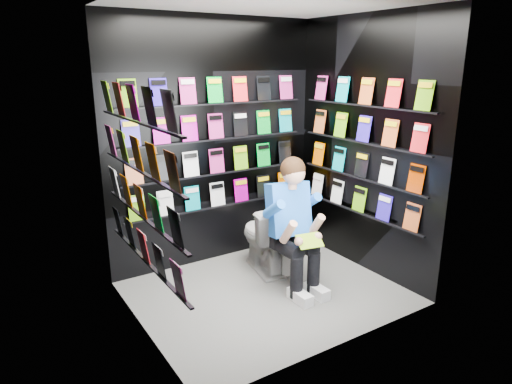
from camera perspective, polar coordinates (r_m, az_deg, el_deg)
floor at (r=4.49m, az=1.32°, el=-12.46°), size 2.40×2.40×0.00m
ceiling at (r=3.97m, az=1.58°, el=22.62°), size 2.40×2.40×0.00m
wall_back at (r=4.88m, az=-5.16°, el=6.03°), size 2.40×0.04×2.60m
wall_front at (r=3.28m, az=11.25°, el=0.79°), size 2.40×0.04×2.60m
wall_left at (r=3.53m, az=-14.96°, el=1.62°), size 0.04×2.00×2.60m
wall_right at (r=4.80m, az=13.46°, el=5.48°), size 0.04×2.00×2.60m
comics_back at (r=4.86m, az=-5.00°, el=6.04°), size 2.10×0.06×1.37m
comics_left at (r=3.53m, az=-14.50°, el=1.77°), size 0.06×1.70×1.37m
comics_right at (r=4.78m, az=13.22°, el=5.51°), size 0.06×1.70×1.37m
toilet at (r=4.80m, az=1.11°, el=-5.68°), size 0.56×0.82×0.73m
longbox at (r=4.94m, az=3.89°, el=-7.77°), size 0.35×0.46×0.31m
longbox_lid at (r=4.87m, az=3.92°, el=-5.96°), size 0.37×0.48×0.03m
reader at (r=4.37m, az=3.90°, el=-2.29°), size 0.67×0.85×1.41m
held_comic at (r=4.18m, az=6.71°, el=-6.07°), size 0.26×0.18×0.10m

